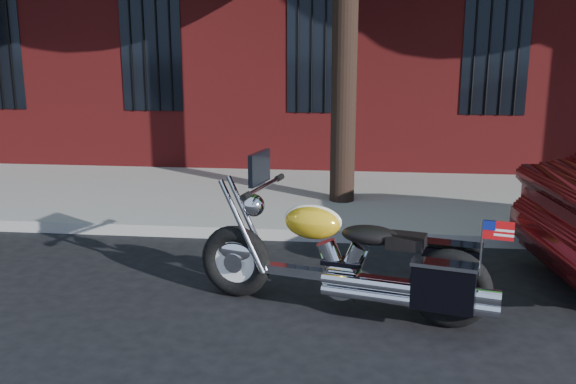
# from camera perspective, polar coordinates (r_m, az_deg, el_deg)

# --- Properties ---
(ground) EXTENTS (120.00, 120.00, 0.00)m
(ground) POSITION_cam_1_polar(r_m,az_deg,el_deg) (6.84, -0.16, -7.75)
(ground) COLOR black
(ground) RESTS_ON ground
(curb) EXTENTS (40.00, 0.16, 0.15)m
(curb) POSITION_cam_1_polar(r_m,az_deg,el_deg) (8.11, 0.93, -3.75)
(curb) COLOR gray
(curb) RESTS_ON ground
(sidewalk) EXTENTS (40.00, 3.60, 0.15)m
(sidewalk) POSITION_cam_1_polar(r_m,az_deg,el_deg) (9.92, 1.95, -0.56)
(sidewalk) COLOR gray
(sidewalk) RESTS_ON ground
(motorcycle) EXTENTS (2.74, 1.27, 1.46)m
(motorcycle) POSITION_cam_1_polar(r_m,az_deg,el_deg) (5.88, 5.75, -6.31)
(motorcycle) COLOR black
(motorcycle) RESTS_ON ground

